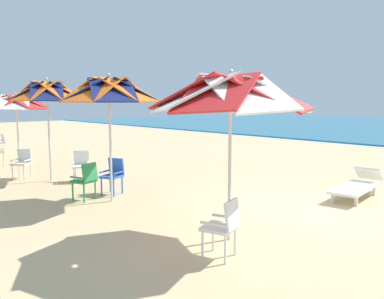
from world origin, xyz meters
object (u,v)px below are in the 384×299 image
Objects in this scene: plastic_chair_2 at (86,179)px; sun_lounger_1 at (357,185)px; beach_umbrella_2 at (47,93)px; plastic_chair_3 at (81,164)px; plastic_chair_1 at (113,174)px; beach_umbrella_0 at (231,95)px; beach_umbrella_1 at (109,92)px; plastic_chair_7 at (0,142)px; beach_umbrella_3 at (16,103)px; plastic_chair_0 at (224,225)px; plastic_chair_4 at (22,162)px.

plastic_chair_2 is 0.39× the size of sun_lounger_1.
plastic_chair_3 is (0.62, 0.62, -1.98)m from beach_umbrella_2.
plastic_chair_1 is at bearing 11.63° from beach_umbrella_2.
beach_umbrella_0 is 4.32m from plastic_chair_2.
beach_umbrella_1 is 10.32m from plastic_chair_7.
beach_umbrella_3 is at bearing -6.09° from plastic_chair_7.
sun_lounger_1 is at bearing 92.71° from plastic_chair_0.
beach_umbrella_2 is (-3.12, -0.10, 0.03)m from beach_umbrella_1.
plastic_chair_0 is 4.51m from plastic_chair_1.
beach_umbrella_2 reaches higher than plastic_chair_3.
beach_umbrella_3 is (-10.52, 0.68, 1.70)m from plastic_chair_0.
plastic_chair_7 is 0.39× the size of sun_lounger_1.
beach_umbrella_3 is at bearing -175.92° from plastic_chair_3.
plastic_chair_0 is 4.31m from plastic_chair_2.
plastic_chair_7 is (-13.50, 0.43, -1.84)m from beach_umbrella_0.
plastic_chair_4 is at bearing -177.04° from plastic_chair_2.
plastic_chair_4 is at bearing -154.27° from beach_umbrella_2.
beach_umbrella_0 is 7.70m from plastic_chair_4.
plastic_chair_3 is 1.89m from plastic_chair_4.
plastic_chair_3 is 0.39× the size of sun_lounger_1.
plastic_chair_2 is 0.30× the size of beach_umbrella_2.
beach_umbrella_0 is 1.07× the size of beach_umbrella_3.
beach_umbrella_1 is at bearing 7.79° from plastic_chair_4.
plastic_chair_2 and plastic_chair_4 have the same top height.
plastic_chair_2 is 1.00× the size of plastic_chair_3.
plastic_chair_2 is 3.30m from beach_umbrella_2.
plastic_chair_1 and plastic_chair_3 have the same top height.
plastic_chair_7 is (-3.42, 0.36, -1.70)m from beach_umbrella_3.
beach_umbrella_3 is 1.17× the size of sun_lounger_1.
beach_umbrella_0 is 4.78m from sun_lounger_1.
plastic_chair_0 is 1.00× the size of plastic_chair_2.
plastic_chair_3 is (-1.90, 0.11, 0.00)m from plastic_chair_1.
beach_umbrella_1 is at bearing -177.46° from beach_umbrella_0.
beach_umbrella_3 is (-4.20, -0.30, 1.70)m from plastic_chair_3.
beach_umbrella_1 is 3.29× the size of plastic_chair_7.
beach_umbrella_1 reaches higher than beach_umbrella_0.
plastic_chair_2 is at bearing -5.42° from beach_umbrella_3.
beach_umbrella_0 is 3.16× the size of plastic_chair_0.
plastic_chair_3 is at bearing -0.49° from plastic_chair_7.
beach_umbrella_0 is at bearing 125.54° from plastic_chair_0.
plastic_chair_4 is (-0.93, -0.45, -1.98)m from beach_umbrella_2.
beach_umbrella_3 is at bearing 163.71° from plastic_chair_4.
beach_umbrella_0 is 3.16× the size of plastic_chair_2.
plastic_chair_0 is at bearing -8.77° from plastic_chair_3.
plastic_chair_4 is (-7.87, -0.10, 0.00)m from plastic_chair_0.
sun_lounger_1 is (10.28, 4.24, -1.92)m from beach_umbrella_3.
plastic_chair_4 is at bearing -10.63° from plastic_chair_7.
plastic_chair_3 is at bearing 34.65° from plastic_chair_4.
plastic_chair_1 is at bearing -1.03° from plastic_chair_7.
beach_umbrella_0 reaches higher than plastic_chair_2.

